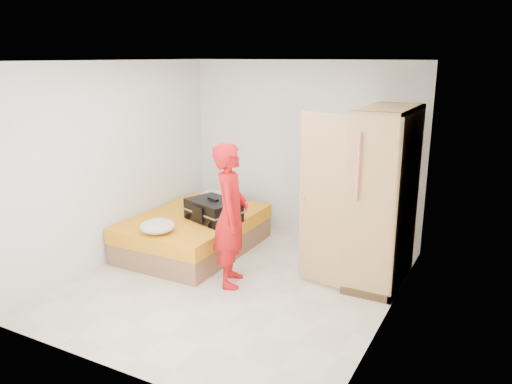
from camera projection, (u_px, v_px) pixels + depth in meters
The scene contains 7 objects.
room at pixel (235, 178), 5.70m from camera, with size 4.00×4.02×2.60m.
bed at pixel (195, 233), 7.01m from camera, with size 1.42×2.02×0.50m.
wardrobe at pixel (379, 201), 5.86m from camera, with size 1.16×1.20×2.10m.
person at pixel (231, 215), 5.81m from camera, with size 0.62×0.41×1.71m, color red.
suitcase at pixel (213, 210), 6.73m from camera, with size 0.84×0.72×0.31m.
round_cushion at pixel (157, 226), 6.26m from camera, with size 0.44×0.44×0.17m, color white.
pillow at pixel (223, 197), 7.68m from camera, with size 0.60×0.30×0.11m, color white.
Camera 1 is at (2.80, -4.78, 2.65)m, focal length 35.00 mm.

